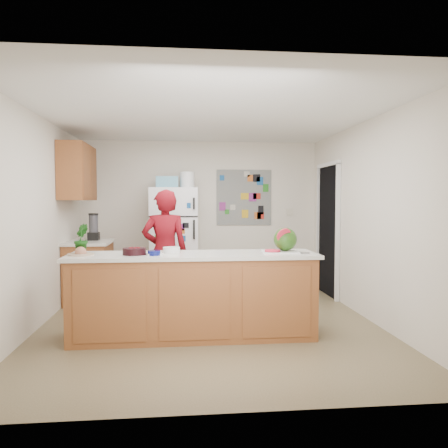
{
  "coord_description": "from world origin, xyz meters",
  "views": [
    {
      "loc": [
        -0.34,
        -5.21,
        1.49
      ],
      "look_at": [
        0.2,
        0.2,
        1.2
      ],
      "focal_mm": 35.0,
      "sensor_mm": 36.0,
      "label": 1
    }
  ],
  "objects": [
    {
      "name": "cherry_bowl",
      "position": [
        -0.83,
        -0.55,
        0.96
      ],
      "size": [
        0.31,
        0.31,
        0.07
      ],
      "primitive_type": "cylinder",
      "rotation": [
        0.0,
        0.0,
        0.36
      ],
      "color": "black",
      "rests_on": "peninsula_top"
    },
    {
      "name": "wall_back",
      "position": [
        0.0,
        2.26,
        1.25
      ],
      "size": [
        4.0,
        0.02,
        2.5
      ],
      "primitive_type": "cube",
      "color": "beige",
      "rests_on": "ground"
    },
    {
      "name": "blender_appliance",
      "position": [
        -1.64,
        1.48,
        1.09
      ],
      "size": [
        0.14,
        0.14,
        0.38
      ],
      "primitive_type": "cylinder",
      "color": "black",
      "rests_on": "side_counter_top"
    },
    {
      "name": "keys",
      "position": [
        1.0,
        -0.62,
        0.93
      ],
      "size": [
        0.1,
        0.05,
        0.01
      ],
      "primitive_type": "cube",
      "rotation": [
        0.0,
        0.0,
        0.08
      ],
      "color": "gray",
      "rests_on": "peninsula_top"
    },
    {
      "name": "plate",
      "position": [
        -1.39,
        -0.53,
        0.93
      ],
      "size": [
        0.29,
        0.29,
        0.02
      ],
      "primitive_type": "cylinder",
      "rotation": [
        0.0,
        0.0,
        0.07
      ],
      "color": "beige",
      "rests_on": "peninsula_top"
    },
    {
      "name": "person",
      "position": [
        -0.55,
        0.53,
        0.82
      ],
      "size": [
        0.62,
        0.42,
        1.64
      ],
      "primitive_type": "imported",
      "rotation": [
        0.0,
        0.0,
        3.19
      ],
      "color": "maroon",
      "rests_on": "floor"
    },
    {
      "name": "side_counter_base",
      "position": [
        -1.69,
        1.35,
        0.43
      ],
      "size": [
        0.6,
        0.8,
        0.86
      ],
      "primitive_type": "cube",
      "color": "brown",
      "rests_on": "floor"
    },
    {
      "name": "cobalt_bowl",
      "position": [
        -0.62,
        -0.62,
        0.95
      ],
      "size": [
        0.14,
        0.14,
        0.05
      ],
      "primitive_type": "cylinder",
      "rotation": [
        0.0,
        0.0,
        0.09
      ],
      "color": "#0C125A",
      "rests_on": "peninsula_top"
    },
    {
      "name": "side_counter_top",
      "position": [
        -1.69,
        1.35,
        0.88
      ],
      "size": [
        0.64,
        0.84,
        0.04
      ],
      "primitive_type": "cube",
      "color": "silver",
      "rests_on": "side_counter_base"
    },
    {
      "name": "refrigerator",
      "position": [
        -0.45,
        1.88,
        0.85
      ],
      "size": [
        0.75,
        0.7,
        1.7
      ],
      "primitive_type": "cube",
      "color": "silver",
      "rests_on": "floor"
    },
    {
      "name": "wall_left",
      "position": [
        -2.01,
        0.0,
        1.25
      ],
      "size": [
        0.02,
        4.5,
        2.5
      ],
      "primitive_type": "cube",
      "color": "beige",
      "rests_on": "ground"
    },
    {
      "name": "ceiling",
      "position": [
        0.0,
        0.0,
        2.51
      ],
      "size": [
        4.0,
        4.5,
        0.02
      ],
      "primitive_type": "cube",
      "color": "white",
      "rests_on": "wall_back"
    },
    {
      "name": "upper_cabinets",
      "position": [
        -1.82,
        1.3,
        1.9
      ],
      "size": [
        0.35,
        1.0,
        0.8
      ],
      "primitive_type": "cube",
      "color": "brown",
      "rests_on": "wall_left"
    },
    {
      "name": "paper_towel",
      "position": [
        -0.62,
        -0.58,
        0.93
      ],
      "size": [
        0.2,
        0.18,
        0.02
      ],
      "primitive_type": "cube",
      "rotation": [
        0.0,
        0.0,
        0.24
      ],
      "color": "white",
      "rests_on": "peninsula_top"
    },
    {
      "name": "fridge_top_bin",
      "position": [
        -0.55,
        1.88,
        1.79
      ],
      "size": [
        0.35,
        0.28,
        0.18
      ],
      "primitive_type": "cube",
      "color": "#5999B2",
      "rests_on": "refrigerator"
    },
    {
      "name": "white_bowl",
      "position": [
        -0.44,
        -0.39,
        0.95
      ],
      "size": [
        0.23,
        0.23,
        0.06
      ],
      "primitive_type": "cylinder",
      "rotation": [
        0.0,
        0.0,
        -0.29
      ],
      "color": "silver",
      "rests_on": "peninsula_top"
    },
    {
      "name": "doorway",
      "position": [
        1.99,
        1.45,
        1.02
      ],
      "size": [
        0.03,
        0.85,
        2.04
      ],
      "primitive_type": "cube",
      "color": "black",
      "rests_on": "ground"
    },
    {
      "name": "photo_collage",
      "position": [
        0.75,
        2.24,
        1.55
      ],
      "size": [
        0.95,
        0.01,
        0.95
      ],
      "primitive_type": "cube",
      "color": "slate",
      "rests_on": "wall_back"
    },
    {
      "name": "floor",
      "position": [
        0.0,
        0.0,
        -0.01
      ],
      "size": [
        4.0,
        4.5,
        0.02
      ],
      "primitive_type": "cube",
      "color": "brown",
      "rests_on": "ground"
    },
    {
      "name": "peninsula_top",
      "position": [
        -0.2,
        -0.5,
        0.9
      ],
      "size": [
        2.68,
        0.7,
        0.04
      ],
      "primitive_type": "cube",
      "color": "silver",
      "rests_on": "peninsula_base"
    },
    {
      "name": "watermelon_slice",
      "position": [
        0.66,
        -0.53,
        0.94
      ],
      "size": [
        0.17,
        0.17,
        0.02
      ],
      "primitive_type": "cylinder",
      "color": "#E51640",
      "rests_on": "cutting_board"
    },
    {
      "name": "watermelon",
      "position": [
        0.82,
        -0.46,
        1.06
      ],
      "size": [
        0.26,
        0.26,
        0.26
      ],
      "primitive_type": "sphere",
      "color": "#1B500D",
      "rests_on": "cutting_board"
    },
    {
      "name": "cutting_board",
      "position": [
        0.76,
        -0.48,
        0.93
      ],
      "size": [
        0.43,
        0.34,
        0.01
      ],
      "primitive_type": "cube",
      "rotation": [
        0.0,
        0.0,
        -0.1
      ],
      "color": "silver",
      "rests_on": "peninsula_top"
    },
    {
      "name": "wall_right",
      "position": [
        2.01,
        0.0,
        1.25
      ],
      "size": [
        0.02,
        4.5,
        2.5
      ],
      "primitive_type": "cube",
      "color": "beige",
      "rests_on": "ground"
    },
    {
      "name": "potted_plant",
      "position": [
        -1.4,
        -0.45,
        1.08
      ],
      "size": [
        0.19,
        0.21,
        0.33
      ],
      "primitive_type": "imported",
      "rotation": [
        0.0,
        0.0,
        1.86
      ],
      "color": "#1B4113",
      "rests_on": "peninsula_top"
    },
    {
      "name": "peninsula_base",
      "position": [
        -0.2,
        -0.5,
        0.44
      ],
      "size": [
        2.6,
        0.62,
        0.88
      ],
      "primitive_type": "cube",
      "color": "brown",
      "rests_on": "floor"
    }
  ]
}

